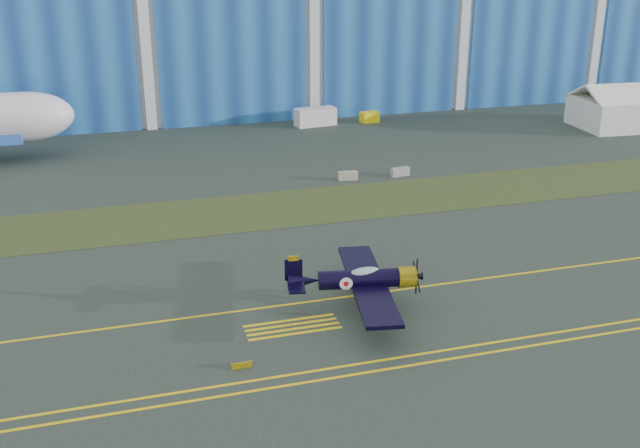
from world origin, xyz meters
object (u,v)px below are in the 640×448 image
object	(u,v)px
tent	(626,105)
tug	(369,117)
warbird	(359,279)
shipping_container	(315,117)

from	to	relation	value
tent	tug	distance (m)	33.53
warbird	shipping_container	bearing A→B (deg)	87.13
tent	shipping_container	xyz separation A→B (m)	(-38.73, 12.41, -1.74)
tent	tug	bearing A→B (deg)	163.24
tent	tug	xyz separation A→B (m)	(-31.17, 12.17, -2.21)
warbird	tug	world-z (taller)	warbird
warbird	shipping_container	xyz separation A→B (m)	(12.16, 52.13, -1.01)
warbird	tent	xyz separation A→B (m)	(50.90, 39.73, 0.73)
warbird	tent	distance (m)	64.57
warbird	shipping_container	distance (m)	53.54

